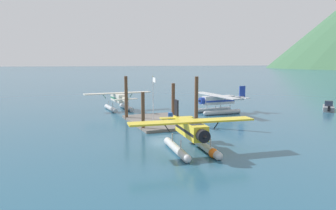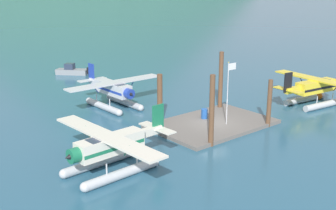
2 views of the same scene
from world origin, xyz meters
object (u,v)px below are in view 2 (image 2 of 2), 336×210
(flagpole, at_px, (229,85))
(mooring_buoy, at_px, (319,96))
(seaplane_silver_bow_left, at_px, (114,92))
(fuel_drum, at_px, (204,114))
(seaplane_yellow_stbd_aft, at_px, (316,90))
(seaplane_cream_port_aft, at_px, (110,150))
(boat_grey_open_north, at_px, (71,71))

(flagpole, bearing_deg, mooring_buoy, -0.44)
(seaplane_silver_bow_left, bearing_deg, fuel_drum, -67.36)
(flagpole, distance_m, seaplane_silver_bow_left, 12.37)
(seaplane_yellow_stbd_aft, distance_m, seaplane_cream_port_aft, 24.73)
(seaplane_silver_bow_left, xyz_separation_m, boat_grey_open_north, (4.15, 17.13, -1.09))
(mooring_buoy, relative_size, boat_grey_open_north, 0.18)
(seaplane_silver_bow_left, distance_m, seaplane_cream_port_aft, 15.26)
(seaplane_yellow_stbd_aft, relative_size, seaplane_silver_bow_left, 1.01)
(flagpole, relative_size, fuel_drum, 6.20)
(fuel_drum, xyz_separation_m, boat_grey_open_north, (0.37, 26.18, -0.25))
(mooring_buoy, distance_m, seaplane_cream_port_aft, 26.99)
(mooring_buoy, xyz_separation_m, seaplane_cream_port_aft, (-26.94, -1.17, 1.20))
(flagpole, relative_size, seaplane_yellow_stbd_aft, 0.52)
(mooring_buoy, bearing_deg, seaplane_cream_port_aft, -177.51)
(mooring_buoy, relative_size, seaplane_cream_port_aft, 0.07)
(mooring_buoy, bearing_deg, seaplane_yellow_stbd_aft, -159.02)
(flagpole, height_order, boat_grey_open_north, flagpole)
(seaplane_silver_bow_left, height_order, boat_grey_open_north, seaplane_silver_bow_left)
(seaplane_cream_port_aft, distance_m, boat_grey_open_north, 32.40)
(fuel_drum, xyz_separation_m, mooring_buoy, (14.70, -2.48, -0.36))
(seaplane_silver_bow_left, bearing_deg, flagpole, -69.61)
(seaplane_yellow_stbd_aft, height_order, seaplane_cream_port_aft, same)
(seaplane_cream_port_aft, bearing_deg, seaplane_silver_bow_left, 56.33)
(flagpole, distance_m, boat_grey_open_north, 28.73)
(flagpole, height_order, mooring_buoy, flagpole)
(flagpole, xyz_separation_m, fuel_drum, (-0.47, 2.37, -2.99))
(seaplane_silver_bow_left, height_order, seaplane_cream_port_aft, same)
(flagpole, relative_size, boat_grey_open_north, 1.33)
(fuel_drum, relative_size, seaplane_silver_bow_left, 0.08)
(flagpole, bearing_deg, seaplane_yellow_stbd_aft, -4.54)
(mooring_buoy, height_order, seaplane_yellow_stbd_aft, seaplane_yellow_stbd_aft)
(flagpole, height_order, seaplane_cream_port_aft, flagpole)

